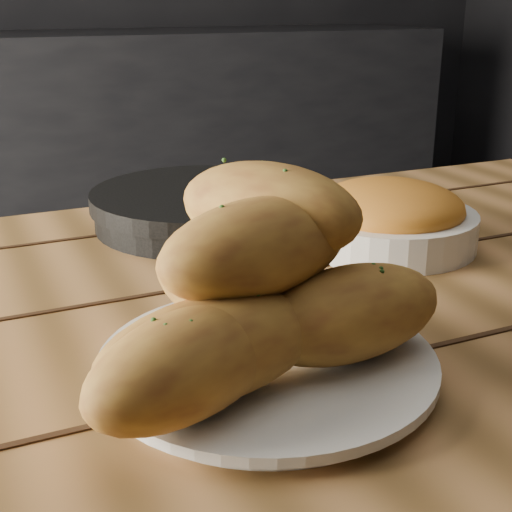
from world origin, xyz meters
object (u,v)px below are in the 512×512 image
(table, at_px, (204,436))
(bowl, at_px, (388,217))
(plate, at_px, (267,365))
(bread_rolls, at_px, (252,294))
(skillet, at_px, (205,207))

(table, relative_size, bowl, 7.37)
(table, distance_m, bowl, 0.33)
(plate, bearing_deg, bowl, 40.48)
(plate, height_order, bread_rolls, bread_rolls)
(table, height_order, bread_rolls, bread_rolls)
(table, xyz_separation_m, plate, (0.02, -0.09, 0.11))
(skillet, bearing_deg, plate, -103.70)
(bread_rolls, xyz_separation_m, skillet, (0.11, 0.38, -0.05))
(bread_rolls, bearing_deg, skillet, 74.47)
(bread_rolls, height_order, skillet, bread_rolls)
(bowl, bearing_deg, bread_rolls, -140.35)
(bowl, bearing_deg, skillet, 135.87)
(skillet, bearing_deg, bowl, -44.13)
(plate, relative_size, bread_rolls, 0.85)
(bowl, bearing_deg, table, -154.64)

